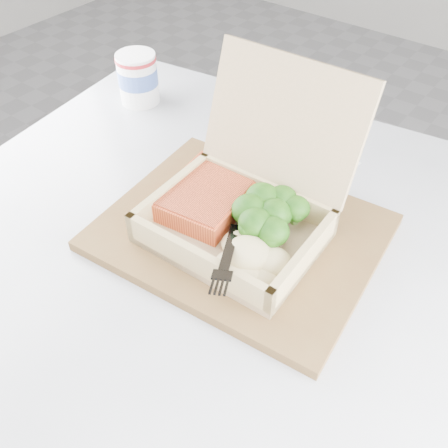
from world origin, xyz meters
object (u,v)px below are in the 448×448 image
Objects in this scene: paper_cup at (138,77)px; cafe_table at (211,344)px; takeout_container at (250,194)px; serving_tray at (240,232)px.

cafe_table is at bearing -33.72° from paper_cup.
paper_cup is (-0.36, 0.16, -0.02)m from takeout_container.
takeout_container is at bearing 85.51° from serving_tray.
takeout_container is (0.00, 0.02, 0.06)m from serving_tray.
takeout_container is (0.01, 0.08, 0.26)m from cafe_table.
paper_cup is at bearing 146.28° from cafe_table.
takeout_container is 2.55× the size of paper_cup.
cafe_table is 0.49m from paper_cup.
cafe_table is at bearing -97.40° from takeout_container.
paper_cup reaches higher than serving_tray.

